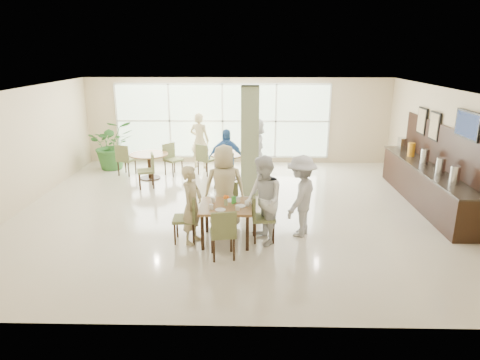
{
  "coord_description": "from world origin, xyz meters",
  "views": [
    {
      "loc": [
        0.38,
        -9.55,
        3.65
      ],
      "look_at": [
        0.2,
        -1.2,
        1.1
      ],
      "focal_mm": 32.0,
      "sensor_mm": 36.0,
      "label": 1
    }
  ],
  "objects_px": {
    "round_table_right": "(227,160)",
    "teen_right": "(263,201)",
    "teen_left": "(192,205)",
    "adult_b": "(255,148)",
    "teen_standing": "(301,196)",
    "round_table_left": "(149,159)",
    "teen_far": "(224,186)",
    "adult_standing": "(200,140)",
    "main_table": "(226,209)",
    "adult_a": "(226,159)",
    "potted_plant": "(112,145)",
    "buffet_counter": "(426,182)"
  },
  "relations": [
    {
      "from": "round_table_right",
      "to": "buffet_counter",
      "type": "distance_m",
      "value": 5.36
    },
    {
      "from": "main_table",
      "to": "adult_b",
      "type": "distance_m",
      "value": 4.44
    },
    {
      "from": "teen_far",
      "to": "teen_right",
      "type": "distance_m",
      "value": 1.15
    },
    {
      "from": "buffet_counter",
      "to": "teen_left",
      "type": "height_order",
      "value": "buffet_counter"
    },
    {
      "from": "teen_far",
      "to": "adult_a",
      "type": "relative_size",
      "value": 1.09
    },
    {
      "from": "adult_a",
      "to": "adult_standing",
      "type": "bearing_deg",
      "value": 113.22
    },
    {
      "from": "potted_plant",
      "to": "adult_standing",
      "type": "distance_m",
      "value": 2.75
    },
    {
      "from": "teen_left",
      "to": "potted_plant",
      "type": "bearing_deg",
      "value": 49.02
    },
    {
      "from": "main_table",
      "to": "teen_standing",
      "type": "relative_size",
      "value": 0.6
    },
    {
      "from": "teen_far",
      "to": "adult_a",
      "type": "distance_m",
      "value": 2.7
    },
    {
      "from": "potted_plant",
      "to": "adult_a",
      "type": "height_order",
      "value": "adult_a"
    },
    {
      "from": "teen_far",
      "to": "teen_standing",
      "type": "distance_m",
      "value": 1.62
    },
    {
      "from": "main_table",
      "to": "adult_a",
      "type": "height_order",
      "value": "adult_a"
    },
    {
      "from": "potted_plant",
      "to": "teen_right",
      "type": "relative_size",
      "value": 0.89
    },
    {
      "from": "teen_right",
      "to": "adult_standing",
      "type": "distance_m",
      "value": 5.9
    },
    {
      "from": "teen_left",
      "to": "adult_standing",
      "type": "xyz_separation_m",
      "value": [
        -0.48,
        5.59,
        0.11
      ]
    },
    {
      "from": "buffet_counter",
      "to": "adult_standing",
      "type": "height_order",
      "value": "buffet_counter"
    },
    {
      "from": "round_table_right",
      "to": "round_table_left",
      "type": "bearing_deg",
      "value": -179.1
    },
    {
      "from": "teen_left",
      "to": "teen_standing",
      "type": "distance_m",
      "value": 2.18
    },
    {
      "from": "potted_plant",
      "to": "teen_right",
      "type": "distance_m",
      "value": 7.1
    },
    {
      "from": "adult_b",
      "to": "teen_right",
      "type": "bearing_deg",
      "value": 1.92
    },
    {
      "from": "buffet_counter",
      "to": "teen_left",
      "type": "bearing_deg",
      "value": -156.86
    },
    {
      "from": "teen_standing",
      "to": "adult_a",
      "type": "xyz_separation_m",
      "value": [
        -1.67,
        3.14,
        -0.02
      ]
    },
    {
      "from": "round_table_left",
      "to": "round_table_right",
      "type": "height_order",
      "value": "same"
    },
    {
      "from": "potted_plant",
      "to": "adult_a",
      "type": "xyz_separation_m",
      "value": [
        3.7,
        -1.87,
        0.03
      ]
    },
    {
      "from": "teen_far",
      "to": "teen_right",
      "type": "height_order",
      "value": "teen_far"
    },
    {
      "from": "teen_far",
      "to": "adult_standing",
      "type": "bearing_deg",
      "value": -84.71
    },
    {
      "from": "round_table_left",
      "to": "adult_b",
      "type": "relative_size",
      "value": 0.62
    },
    {
      "from": "potted_plant",
      "to": "teen_far",
      "type": "xyz_separation_m",
      "value": [
        3.81,
        -4.57,
        0.11
      ]
    },
    {
      "from": "round_table_right",
      "to": "teen_standing",
      "type": "height_order",
      "value": "teen_standing"
    },
    {
      "from": "potted_plant",
      "to": "teen_right",
      "type": "xyz_separation_m",
      "value": [
        4.6,
        -5.41,
        0.09
      ]
    },
    {
      "from": "round_table_right",
      "to": "adult_a",
      "type": "bearing_deg",
      "value": -89.38
    },
    {
      "from": "teen_far",
      "to": "teen_right",
      "type": "relative_size",
      "value": 1.02
    },
    {
      "from": "teen_standing",
      "to": "teen_right",
      "type": "bearing_deg",
      "value": -36.12
    },
    {
      "from": "adult_a",
      "to": "adult_standing",
      "type": "relative_size",
      "value": 0.92
    },
    {
      "from": "adult_a",
      "to": "teen_far",
      "type": "bearing_deg",
      "value": -89.25
    },
    {
      "from": "round_table_right",
      "to": "buffet_counter",
      "type": "bearing_deg",
      "value": -22.44
    },
    {
      "from": "round_table_left",
      "to": "round_table_right",
      "type": "xyz_separation_m",
      "value": [
        2.29,
        0.04,
        -0.02
      ]
    },
    {
      "from": "adult_a",
      "to": "buffet_counter",
      "type": "bearing_deg",
      "value": -15.44
    },
    {
      "from": "teen_far",
      "to": "adult_a",
      "type": "height_order",
      "value": "teen_far"
    },
    {
      "from": "buffet_counter",
      "to": "adult_a",
      "type": "relative_size",
      "value": 2.89
    },
    {
      "from": "round_table_right",
      "to": "main_table",
      "type": "bearing_deg",
      "value": -87.46
    },
    {
      "from": "adult_b",
      "to": "adult_a",
      "type": "bearing_deg",
      "value": -40.49
    },
    {
      "from": "round_table_right",
      "to": "teen_right",
      "type": "bearing_deg",
      "value": -78.18
    },
    {
      "from": "teen_right",
      "to": "teen_left",
      "type": "bearing_deg",
      "value": -108.81
    },
    {
      "from": "potted_plant",
      "to": "teen_standing",
      "type": "relative_size",
      "value": 0.93
    },
    {
      "from": "teen_far",
      "to": "buffet_counter",
      "type": "bearing_deg",
      "value": -170.27
    },
    {
      "from": "adult_a",
      "to": "adult_standing",
      "type": "xyz_separation_m",
      "value": [
        -0.95,
        2.06,
        0.07
      ]
    },
    {
      "from": "buffet_counter",
      "to": "teen_standing",
      "type": "relative_size",
      "value": 2.81
    },
    {
      "from": "teen_far",
      "to": "adult_b",
      "type": "distance_m",
      "value": 3.69
    }
  ]
}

